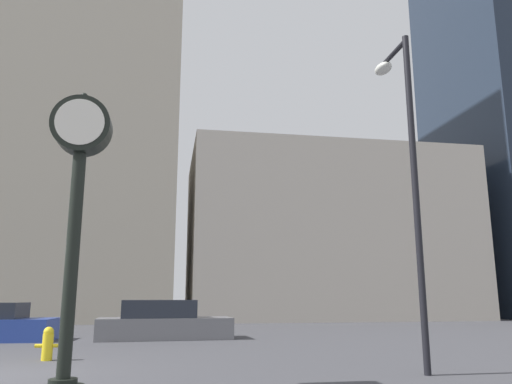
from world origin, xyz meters
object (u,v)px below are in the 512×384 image
(car_grey, at_px, (163,323))
(street_lamp_right, at_px, (405,148))
(street_clock, at_px, (78,182))
(fire_hydrant_near, at_px, (48,343))

(car_grey, height_order, street_lamp_right, street_lamp_right)
(street_clock, xyz_separation_m, fire_hydrant_near, (-1.20, 4.36, -3.03))
(fire_hydrant_near, bearing_deg, car_grey, 64.94)
(car_grey, bearing_deg, street_clock, -100.97)
(street_clock, distance_m, fire_hydrant_near, 5.44)
(street_clock, height_order, street_lamp_right, street_lamp_right)
(street_clock, height_order, car_grey, street_clock)
(street_lamp_right, bearing_deg, fire_hydrant_near, 156.96)
(fire_hydrant_near, height_order, street_lamp_right, street_lamp_right)
(street_lamp_right, bearing_deg, car_grey, 119.60)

